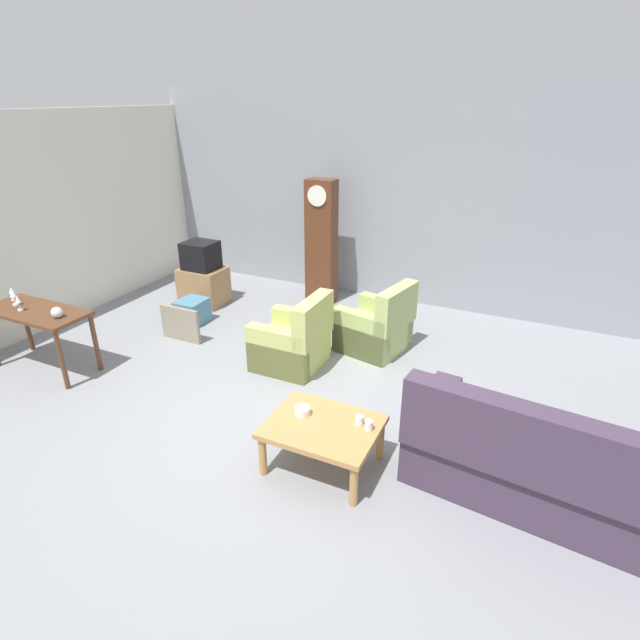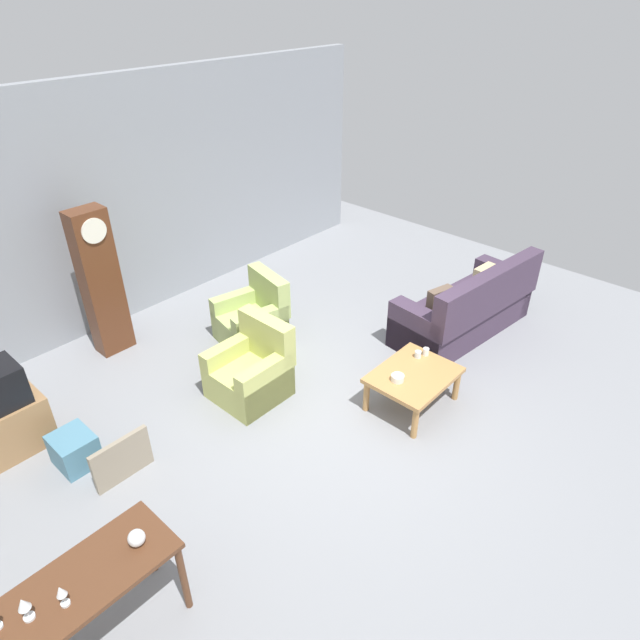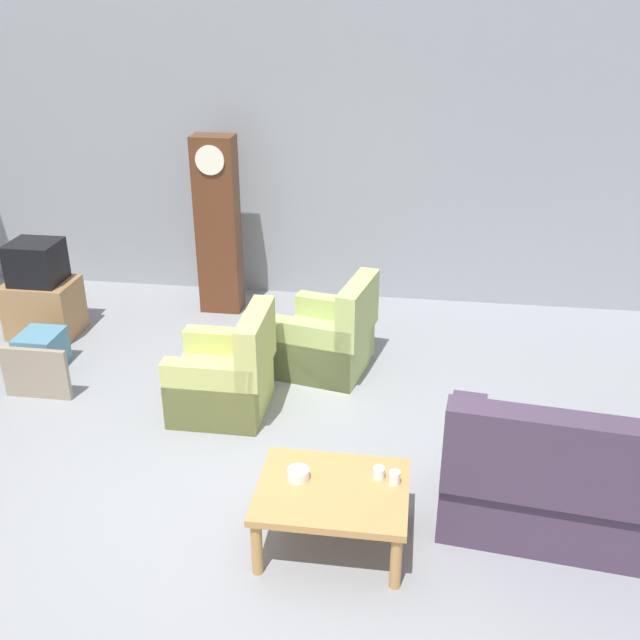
% 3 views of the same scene
% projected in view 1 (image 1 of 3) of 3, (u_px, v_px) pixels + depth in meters
% --- Properties ---
extents(ground_plane, '(10.40, 10.40, 0.00)m').
position_uv_depth(ground_plane, '(294.00, 413.00, 5.23)').
color(ground_plane, gray).
extents(garage_door_wall, '(8.40, 0.16, 3.20)m').
position_uv_depth(garage_door_wall, '(403.00, 199.00, 7.54)').
color(garage_door_wall, gray).
rests_on(garage_door_wall, ground_plane).
extents(pegboard_wall_left, '(0.12, 6.40, 2.88)m').
position_uv_depth(pegboard_wall_left, '(25.00, 227.00, 6.60)').
color(pegboard_wall_left, silver).
rests_on(pegboard_wall_left, ground_plane).
extents(couch_floral, '(2.18, 1.11, 1.04)m').
position_uv_depth(couch_floral, '(541.00, 468.00, 3.94)').
color(couch_floral, '#423347').
rests_on(couch_floral, ground_plane).
extents(armchair_olive_near, '(0.79, 0.76, 0.92)m').
position_uv_depth(armchair_olive_near, '(293.00, 343.00, 6.03)').
color(armchair_olive_near, '#B7BC66').
rests_on(armchair_olive_near, ground_plane).
extents(armchair_olive_far, '(0.93, 0.91, 0.92)m').
position_uv_depth(armchair_olive_far, '(376.00, 328.00, 6.41)').
color(armchair_olive_far, '#A9BA6C').
rests_on(armchair_olive_far, ground_plane).
extents(coffee_table_wood, '(0.96, 0.76, 0.44)m').
position_uv_depth(coffee_table_wood, '(323.00, 430.00, 4.35)').
color(coffee_table_wood, '#B27F47').
rests_on(coffee_table_wood, ground_plane).
extents(console_table_dark, '(1.30, 0.56, 0.77)m').
position_uv_depth(console_table_dark, '(37.00, 319.00, 5.83)').
color(console_table_dark, '#56331E').
rests_on(console_table_dark, ground_plane).
extents(grandfather_clock, '(0.44, 0.30, 1.92)m').
position_uv_depth(grandfather_clock, '(321.00, 243.00, 7.67)').
color(grandfather_clock, '#562D19').
rests_on(grandfather_clock, ground_plane).
extents(tv_stand_cabinet, '(0.68, 0.52, 0.58)m').
position_uv_depth(tv_stand_cabinet, '(204.00, 286.00, 7.88)').
color(tv_stand_cabinet, '#997047').
rests_on(tv_stand_cabinet, ground_plane).
extents(tv_crt, '(0.48, 0.44, 0.42)m').
position_uv_depth(tv_crt, '(201.00, 255.00, 7.67)').
color(tv_crt, black).
rests_on(tv_crt, tv_stand_cabinet).
extents(framed_picture_leaning, '(0.60, 0.05, 0.47)m').
position_uv_depth(framed_picture_leaning, '(180.00, 324.00, 6.69)').
color(framed_picture_leaning, gray).
rests_on(framed_picture_leaning, ground_plane).
extents(storage_box_blue, '(0.37, 0.42, 0.35)m').
position_uv_depth(storage_box_blue, '(192.00, 311.00, 7.24)').
color(storage_box_blue, teal).
rests_on(storage_box_blue, ground_plane).
extents(glass_dome_cloche, '(0.13, 0.13, 0.13)m').
position_uv_depth(glass_dome_cloche, '(57.00, 312.00, 5.57)').
color(glass_dome_cloche, silver).
rests_on(glass_dome_cloche, console_table_dark).
extents(cup_white_porcelain, '(0.07, 0.07, 0.09)m').
position_uv_depth(cup_white_porcelain, '(369.00, 425.00, 4.24)').
color(cup_white_porcelain, white).
rests_on(cup_white_porcelain, coffee_table_wood).
extents(cup_blue_rimmed, '(0.07, 0.07, 0.08)m').
position_uv_depth(cup_blue_rimmed, '(359.00, 420.00, 4.31)').
color(cup_blue_rimmed, silver).
rests_on(cup_blue_rimmed, coffee_table_wood).
extents(bowl_white_stacked, '(0.14, 0.14, 0.07)m').
position_uv_depth(bowl_white_stacked, '(303.00, 411.00, 4.45)').
color(bowl_white_stacked, white).
rests_on(bowl_white_stacked, coffee_table_wood).
extents(wine_glass_tall, '(0.07, 0.07, 0.18)m').
position_uv_depth(wine_glass_tall, '(12.00, 292.00, 6.00)').
color(wine_glass_tall, silver).
rests_on(wine_glass_tall, console_table_dark).
extents(wine_glass_mid, '(0.08, 0.08, 0.20)m').
position_uv_depth(wine_glass_mid, '(13.00, 295.00, 5.86)').
color(wine_glass_mid, silver).
rests_on(wine_glass_mid, console_table_dark).
extents(wine_glass_short, '(0.07, 0.07, 0.19)m').
position_uv_depth(wine_glass_short, '(18.00, 301.00, 5.72)').
color(wine_glass_short, silver).
rests_on(wine_glass_short, console_table_dark).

